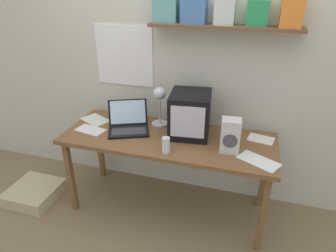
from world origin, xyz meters
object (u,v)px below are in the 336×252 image
Objects in this scene: desk_lamp at (160,100)px; juice_glass at (166,146)px; laptop at (128,123)px; loose_paper_near_laptop at (96,120)px; crt_monitor at (190,114)px; space_heater at (230,136)px; open_notebook at (259,161)px; printed_handout at (261,139)px; floor_cushion at (34,193)px; corner_desk at (168,143)px; loose_paper_near_monitor at (90,130)px.

juice_glass is at bearing -85.33° from desk_lamp.
laptop is 1.42× the size of loose_paper_near_laptop.
crt_monitor reaches higher than laptop.
open_notebook is (0.22, -0.08, -0.13)m from space_heater.
laptop is at bearing -174.13° from desk_lamp.
floor_cushion is (-2.00, -0.44, -0.68)m from printed_handout.
corner_desk is 4.51× the size of crt_monitor.
loose_paper_near_monitor is (-1.18, 0.01, -0.13)m from space_heater.
laptop is 1.12m from printed_handout.
open_notebook is at bearing 6.60° from juice_glass.
printed_handout is 0.34m from open_notebook.
crt_monitor is 1.46× the size of space_heater.
desk_lamp reaches higher than loose_paper_near_laptop.
printed_handout is 0.69× the size of open_notebook.
desk_lamp reaches higher than floor_cushion.
crt_monitor reaches higher than loose_paper_near_laptop.
space_heater is at bearing 160.58° from open_notebook.
loose_paper_near_monitor is (-0.55, -0.24, -0.25)m from desk_lamp.
loose_paper_near_laptop is (-0.36, 0.07, -0.06)m from laptop.
desk_lamp reaches higher than loose_paper_near_monitor.
desk_lamp is 1.35× the size of loose_paper_near_monitor.
juice_glass is (0.06, -0.24, 0.12)m from corner_desk.
open_notebook is at bearing 2.74° from floor_cushion.
floor_cushion is (-1.27, -0.26, -0.61)m from corner_desk.
laptop is at bearing -11.45° from loose_paper_near_laptop.
juice_glass is 0.48m from space_heater.
desk_lamp is at bearing 19.95° from floor_cushion.
corner_desk reaches higher than floor_cushion.
corner_desk is 7.77× the size of printed_handout.
loose_paper_near_laptop is (-0.73, 0.12, 0.06)m from corner_desk.
desk_lamp is 1.64× the size of printed_handout.
printed_handout and open_notebook have the same top height.
desk_lamp is 0.68m from space_heater.
desk_lamp is 0.89m from printed_handout.
juice_glass reaches higher than floor_cushion.
floor_cushion is at bearing -172.23° from crt_monitor.
space_heater is 0.60× the size of floor_cushion.
laptop is 0.89m from space_heater.
laptop is 1.34× the size of open_notebook.
loose_paper_near_monitor is at bearing -73.17° from loose_paper_near_laptop.
open_notebook is (0.67, 0.08, -0.05)m from juice_glass.
loose_paper_near_laptop is at bearing 169.26° from open_notebook.
desk_lamp reaches higher than crt_monitor.
laptop is 1.18× the size of desk_lamp.
juice_glass is (0.18, -0.40, -0.19)m from desk_lamp.
space_heater is (0.35, -0.19, -0.05)m from crt_monitor.
loose_paper_near_monitor is 0.92m from floor_cushion.
space_heater is at bearing -31.88° from laptop.
juice_glass reaches higher than loose_paper_near_monitor.
loose_paper_near_laptop is (-1.46, 0.28, 0.00)m from open_notebook.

